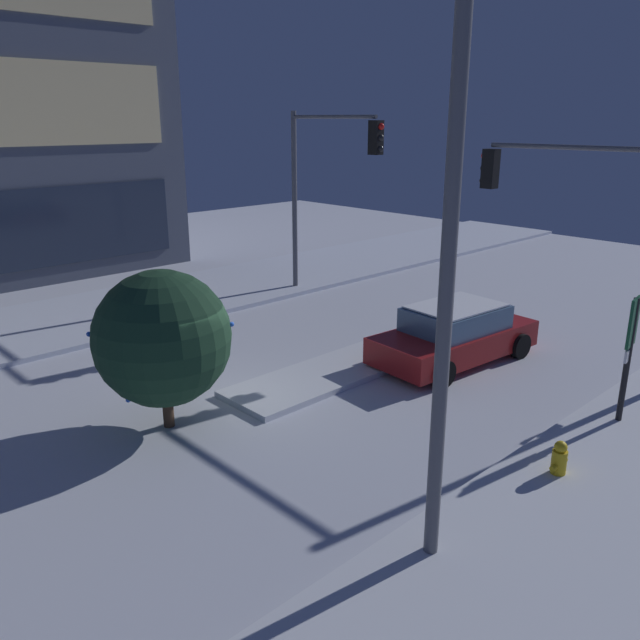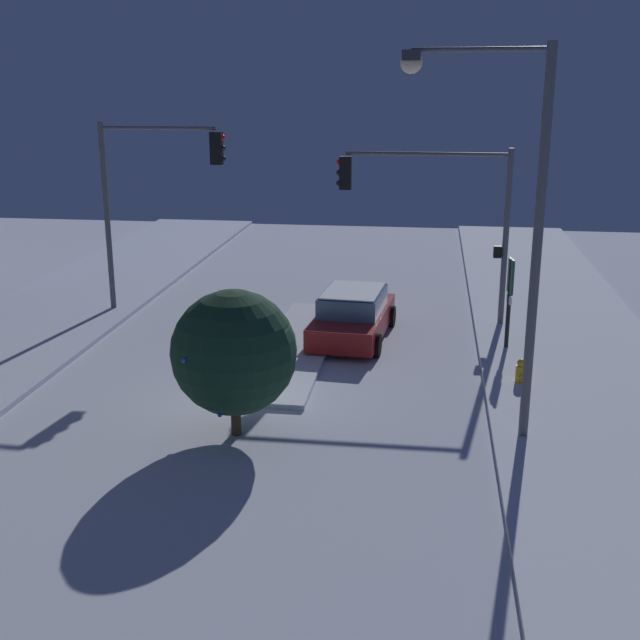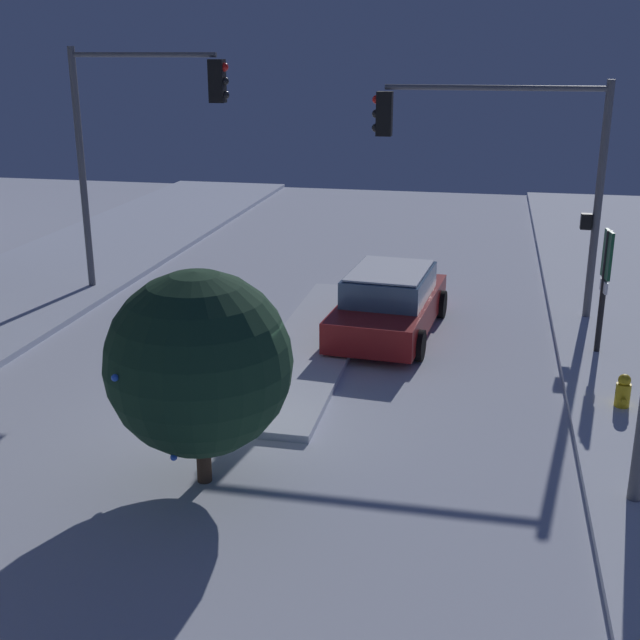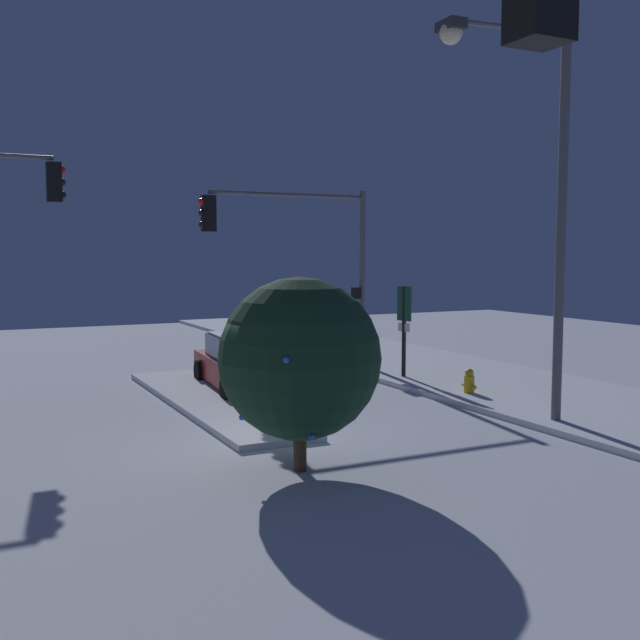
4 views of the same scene
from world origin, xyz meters
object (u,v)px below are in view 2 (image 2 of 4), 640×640
object	(u,v)px
car_near	(353,315)
street_lamp_arched	(501,193)
traffic_light_corner_far_right	(152,183)
traffic_light_corner_near_right	(436,203)
fire_hydrant	(521,374)
decorated_tree_median	(234,352)
parking_info_sign	(510,293)

from	to	relation	value
car_near	street_lamp_arched	distance (m)	8.79
traffic_light_corner_far_right	street_lamp_arched	xyz separation A→B (m)	(-8.49, -10.20, 0.95)
traffic_light_corner_near_right	fire_hydrant	bearing A→B (deg)	113.14
fire_hydrant	decorated_tree_median	xyz separation A→B (m)	(-3.78, 6.42, 1.53)
traffic_light_corner_near_right	fire_hydrant	size ratio (longest dim) A/B	7.41
traffic_light_corner_far_right	fire_hydrant	world-z (taller)	traffic_light_corner_far_right
car_near	parking_info_sign	distance (m)	4.62
traffic_light_corner_far_right	traffic_light_corner_near_right	size ratio (longest dim) A/B	1.13
traffic_light_corner_near_right	fire_hydrant	distance (m)	6.70
car_near	parking_info_sign	world-z (taller)	parking_info_sign
decorated_tree_median	traffic_light_corner_near_right	bearing A→B (deg)	-24.85
street_lamp_arched	car_near	bearing A→B (deg)	-55.50
parking_info_sign	decorated_tree_median	size ratio (longest dim) A/B	0.83
traffic_light_corner_far_right	fire_hydrant	xyz separation A→B (m)	(-5.32, -11.22, -3.96)
traffic_light_corner_near_right	decorated_tree_median	distance (m)	10.14
street_lamp_arched	decorated_tree_median	distance (m)	6.40
car_near	parking_info_sign	size ratio (longest dim) A/B	1.77
car_near	traffic_light_corner_far_right	distance (m)	7.78
parking_info_sign	traffic_light_corner_far_right	bearing A→B (deg)	-20.57
car_near	street_lamp_arched	world-z (taller)	street_lamp_arched
car_near	street_lamp_arched	bearing A→B (deg)	-146.87
traffic_light_corner_far_right	parking_info_sign	world-z (taller)	traffic_light_corner_far_right
car_near	decorated_tree_median	distance (m)	7.55
fire_hydrant	parking_info_sign	world-z (taller)	parking_info_sign
traffic_light_corner_far_right	traffic_light_corner_near_right	distance (m)	8.99
traffic_light_corner_far_right	parking_info_sign	distance (m)	11.67
street_lamp_arched	parking_info_sign	distance (m)	7.02
decorated_tree_median	car_near	bearing A→B (deg)	-14.23
traffic_light_corner_near_right	street_lamp_arched	xyz separation A→B (m)	(-8.42, -1.22, 1.40)
traffic_light_corner_near_right	parking_info_sign	world-z (taller)	traffic_light_corner_near_right
car_near	decorated_tree_median	size ratio (longest dim) A/B	1.47
parking_info_sign	decorated_tree_median	xyz separation A→B (m)	(-6.60, 6.30, 0.16)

